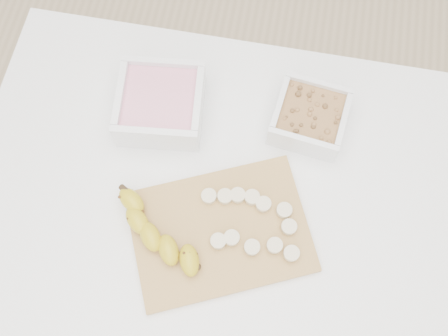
% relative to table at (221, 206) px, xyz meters
% --- Properties ---
extents(ground, '(3.50, 3.50, 0.00)m').
position_rel_table_xyz_m(ground, '(0.00, 0.00, -0.65)').
color(ground, '#C6AD89').
rests_on(ground, ground).
extents(table, '(1.00, 0.70, 0.75)m').
position_rel_table_xyz_m(table, '(0.00, 0.00, 0.00)').
color(table, white).
rests_on(table, ground).
extents(bowl_yogurt, '(0.18, 0.18, 0.08)m').
position_rel_table_xyz_m(bowl_yogurt, '(-0.15, 0.15, 0.14)').
color(bowl_yogurt, white).
rests_on(bowl_yogurt, table).
extents(bowl_granola, '(0.15, 0.15, 0.06)m').
position_rel_table_xyz_m(bowl_granola, '(0.15, 0.18, 0.13)').
color(bowl_granola, white).
rests_on(bowl_granola, table).
extents(cutting_board, '(0.39, 0.34, 0.01)m').
position_rel_table_xyz_m(cutting_board, '(0.01, -0.08, 0.10)').
color(cutting_board, tan).
rests_on(cutting_board, table).
extents(banana, '(0.18, 0.19, 0.04)m').
position_rel_table_xyz_m(banana, '(-0.10, -0.11, 0.13)').
color(banana, gold).
rests_on(banana, cutting_board).
extents(banana_slices, '(0.20, 0.12, 0.02)m').
position_rel_table_xyz_m(banana_slices, '(0.07, -0.05, 0.12)').
color(banana_slices, beige).
rests_on(banana_slices, cutting_board).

